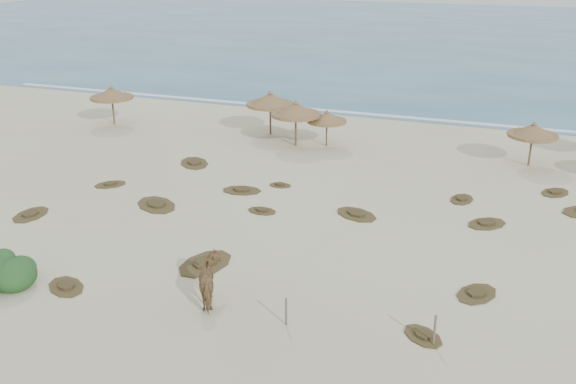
% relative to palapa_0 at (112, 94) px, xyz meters
% --- Properties ---
extents(ground, '(160.00, 160.00, 0.00)m').
position_rel_palapa_0_xyz_m(ground, '(18.96, -16.91, -2.22)').
color(ground, beige).
rests_on(ground, ground).
extents(ocean, '(200.00, 100.00, 0.01)m').
position_rel_palapa_0_xyz_m(ocean, '(18.96, 58.09, -2.22)').
color(ocean, '#29557B').
rests_on(ocean, ground).
extents(foam_line, '(70.00, 0.60, 0.01)m').
position_rel_palapa_0_xyz_m(foam_line, '(18.96, 9.09, -2.22)').
color(foam_line, silver).
rests_on(foam_line, ground).
extents(palapa_0, '(3.25, 3.25, 2.86)m').
position_rel_palapa_0_xyz_m(palapa_0, '(0.00, 0.00, 0.00)').
color(palapa_0, brown).
rests_on(palapa_0, ground).
extents(palapa_1, '(3.97, 3.97, 3.05)m').
position_rel_palapa_0_xyz_m(palapa_1, '(11.63, 1.44, 0.15)').
color(palapa_1, brown).
rests_on(palapa_1, ground).
extents(palapa_2, '(3.98, 3.98, 3.01)m').
position_rel_palapa_0_xyz_m(palapa_2, '(14.12, -0.43, 0.12)').
color(palapa_2, brown).
rests_on(palapa_2, ground).
extents(palapa_3, '(3.14, 3.14, 2.40)m').
position_rel_palapa_0_xyz_m(palapa_3, '(16.02, 0.18, -0.36)').
color(palapa_3, brown).
rests_on(palapa_3, ground).
extents(palapa_4, '(3.34, 3.34, 2.70)m').
position_rel_palapa_0_xyz_m(palapa_4, '(28.41, 0.50, -0.12)').
color(palapa_4, brown).
rests_on(palapa_4, ground).
extents(horse, '(1.82, 2.23, 1.72)m').
position_rel_palapa_0_xyz_m(horse, '(17.72, -19.88, -1.36)').
color(horse, brown).
rests_on(horse, ground).
extents(fence_post_near, '(0.10, 0.10, 1.04)m').
position_rel_palapa_0_xyz_m(fence_post_near, '(20.77, -20.34, -1.70)').
color(fence_post_near, '#65584C').
rests_on(fence_post_near, ground).
extents(fence_post_far, '(0.10, 0.10, 1.13)m').
position_rel_palapa_0_xyz_m(fence_post_far, '(25.73, -19.83, -1.65)').
color(fence_post_far, '#65584C').
rests_on(fence_post_far, ground).
extents(scrub_0, '(1.47, 2.17, 0.16)m').
position_rel_palapa_0_xyz_m(scrub_0, '(5.87, -15.65, -2.17)').
color(scrub_0, '#4C3C21').
rests_on(scrub_0, ground).
extents(scrub_1, '(3.10, 2.86, 0.16)m').
position_rel_palapa_0_xyz_m(scrub_1, '(10.95, -12.48, -2.17)').
color(scrub_1, '#4C3C21').
rests_on(scrub_1, ground).
extents(scrub_2, '(1.54, 1.06, 0.16)m').
position_rel_palapa_0_xyz_m(scrub_2, '(16.22, -11.39, -2.17)').
color(scrub_2, '#4C3C21').
rests_on(scrub_2, ground).
extents(scrub_3, '(2.65, 2.32, 0.16)m').
position_rel_palapa_0_xyz_m(scrub_3, '(20.68, -10.23, -2.17)').
color(scrub_3, '#4C3C21').
rests_on(scrub_3, ground).
extents(scrub_4, '(1.98, 2.27, 0.16)m').
position_rel_palapa_0_xyz_m(scrub_4, '(26.79, -16.01, -2.17)').
color(scrub_4, '#4C3C21').
rests_on(scrub_4, ground).
extents(scrub_6, '(2.79, 2.91, 0.16)m').
position_rel_palapa_0_xyz_m(scrub_6, '(9.66, -6.01, -2.17)').
color(scrub_6, '#4C3C21').
rests_on(scrub_6, ground).
extents(scrub_7, '(1.40, 1.86, 0.16)m').
position_rel_palapa_0_xyz_m(scrub_7, '(25.27, -6.48, -2.17)').
color(scrub_7, '#4C3C21').
rests_on(scrub_7, ground).
extents(scrub_8, '(1.98, 1.99, 0.16)m').
position_rel_palapa_0_xyz_m(scrub_8, '(7.08, -10.81, -2.17)').
color(scrub_8, '#4C3C21').
rests_on(scrub_8, ground).
extents(scrub_9, '(2.30, 3.00, 0.16)m').
position_rel_palapa_0_xyz_m(scrub_9, '(16.12, -17.31, -2.17)').
color(scrub_9, '#4C3C21').
rests_on(scrub_9, ground).
extents(scrub_10, '(1.96, 2.15, 0.16)m').
position_rel_palapa_0_xyz_m(scrub_10, '(29.80, -3.83, -2.17)').
color(scrub_10, '#4C3C21').
rests_on(scrub_10, ground).
extents(scrub_11, '(2.21, 2.01, 0.16)m').
position_rel_palapa_0_xyz_m(scrub_11, '(11.98, -20.83, -2.17)').
color(scrub_11, '#4C3C21').
rests_on(scrub_11, ground).
extents(scrub_12, '(1.84, 1.78, 0.16)m').
position_rel_palapa_0_xyz_m(scrub_12, '(25.33, -19.48, -2.17)').
color(scrub_12, '#4C3C21').
rests_on(scrub_12, ground).
extents(scrub_13, '(2.31, 1.71, 0.16)m').
position_rel_palapa_0_xyz_m(scrub_13, '(14.15, -9.17, -2.17)').
color(scrub_13, '#4C3C21').
rests_on(scrub_13, ground).
extents(scrub_14, '(1.26, 0.87, 0.16)m').
position_rel_palapa_0_xyz_m(scrub_14, '(15.80, -7.75, -2.17)').
color(scrub_14, '#4C3C21').
rests_on(scrub_14, ground).
extents(scrub_15, '(2.33, 2.34, 0.16)m').
position_rel_palapa_0_xyz_m(scrub_15, '(26.69, -9.21, -2.17)').
color(scrub_15, '#4C3C21').
rests_on(scrub_15, ground).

